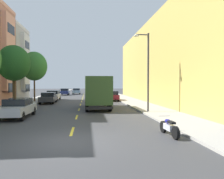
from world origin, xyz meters
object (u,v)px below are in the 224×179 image
Objects in this scene: parked_wagon_navy at (65,92)px; parked_pickup_orange at (105,92)px; street_lamp at (147,66)px; parked_wagon_burgundy at (112,95)px; parked_sedan_silver at (18,108)px; street_tree_second at (14,63)px; parked_sedan_charcoal at (48,98)px; moving_sky_sedan at (77,91)px; delivery_box_truck at (97,91)px; street_tree_third at (34,66)px; parked_wagon_white at (53,95)px; parked_hatchback_forest at (107,94)px; parked_suv_teal at (102,91)px; parked_motorcycle at (169,127)px.

parked_pickup_orange is at bearing -35.41° from parked_wagon_navy.
parked_wagon_burgundy is at bearing 96.15° from street_lamp.
street_lamp is at bearing -72.37° from parked_wagon_navy.
street_tree_second is at bearing 109.78° from parked_sedan_silver.
parked_wagon_burgundy is 1.05× the size of parked_sedan_silver.
street_tree_second is 28.48m from parked_wagon_navy.
parked_sedan_charcoal and parked_sedan_silver have the same top height.
street_lamp reaches higher than moving_sky_sedan.
delivery_box_truck is at bearing -96.61° from parked_pickup_orange.
street_tree_third is (-0.00, 8.41, 0.39)m from street_tree_second.
street_lamp is at bearing -57.75° from parked_wagon_white.
parked_suv_teal is at bearing 90.18° from parked_hatchback_forest.
parked_wagon_burgundy reaches higher than parked_motorcycle.
parked_wagon_white is 1.00× the size of parked_wagon_navy.
street_tree_third reaches higher than parked_hatchback_forest.
street_lamp is (12.35, -4.03, -0.49)m from street_tree_second.
parked_sedan_silver is (-8.76, -21.75, -0.01)m from parked_hatchback_forest.
street_tree_third reaches higher than parked_sedan_charcoal.
parked_wagon_navy is 1.04× the size of parked_sedan_silver.
parked_wagon_navy is 1.05× the size of moving_sky_sedan.
parked_wagon_white and parked_hatchback_forest have the same top height.
parked_pickup_orange reaches higher than parked_sedan_charcoal.
street_tree_third is 1.50× the size of parked_sedan_charcoal.
parked_sedan_charcoal is 1.01× the size of moving_sky_sedan.
street_tree_third is 1.00× the size of street_lamp.
parked_wagon_burgundy is at bearing 60.25° from parked_sedan_silver.
parked_wagon_white is 18.13m from parked_sedan_silver.
parked_wagon_burgundy is at bearing 7.40° from street_tree_third.
parked_wagon_burgundy is at bearing -64.52° from parked_wagon_navy.
parked_hatchback_forest is (2.58, 16.59, -1.08)m from delivery_box_truck.
parked_suv_teal is (8.83, 15.16, 0.18)m from parked_wagon_white.
parked_sedan_charcoal is 0.85× the size of parked_pickup_orange.
delivery_box_truck reaches higher than parked_wagon_white.
street_lamp is at bearing -18.07° from street_tree_second.
parked_sedan_silver is (-6.18, -5.16, -1.09)m from delivery_box_truck.
parked_pickup_orange is 12.07m from moving_sky_sedan.
street_tree_third is at bearing 118.18° from parked_motorcycle.
parked_sedan_charcoal is at bearing -132.00° from parked_hatchback_forest.
moving_sky_sedan is at bearing 59.31° from parked_wagon_navy.
parked_pickup_orange is 1.18× the size of moving_sky_sedan.
street_lamp is 1.50× the size of parked_sedan_charcoal.
street_tree_third is 1.69× the size of parked_hatchback_forest.
parked_pickup_orange is 2.58× the size of parked_motorcycle.
parked_suv_teal is at bearing 84.83° from delivery_box_truck.
parked_wagon_burgundy is 1.05× the size of moving_sky_sedan.
parked_suv_teal is 1.07× the size of moving_sky_sedan.
parked_pickup_orange is (-0.05, 12.16, 0.02)m from parked_wagon_burgundy.
parked_pickup_orange is (8.78, 27.61, 0.08)m from parked_sedan_silver.
parked_hatchback_forest is at bearing 48.00° from parked_sedan_charcoal.
street_tree_third reaches higher than street_tree_second.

